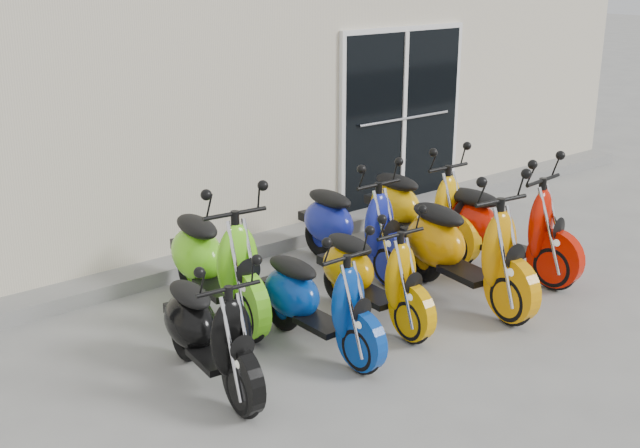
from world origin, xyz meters
The scene contains 12 objects.
ground centered at (0.00, 0.00, 0.00)m, with size 80.00×80.00×0.00m, color gray.
building centered at (0.00, 5.20, 1.60)m, with size 14.00×6.00×3.20m, color beige.
front_step centered at (0.00, 2.02, 0.07)m, with size 14.00×0.40×0.15m, color gray.
door_right centered at (2.60, 2.17, 1.26)m, with size 2.02×0.08×2.22m, color black.
scooter_front_black centered at (-1.67, -0.14, 0.57)m, with size 0.56×1.53×1.13m, color black, non-canonical shape.
scooter_front_blue centered at (-0.67, -0.20, 0.57)m, with size 0.56×1.53×1.13m, color #083595, non-canonical shape.
scooter_front_orange_a centered at (0.04, -0.07, 0.57)m, with size 0.56×1.54×1.14m, color #D79302, non-canonical shape.
scooter_front_orange_b centered at (1.02, -0.28, 0.68)m, with size 0.67×1.83×1.35m, color orange, non-canonical shape.
scooter_front_red centered at (1.84, -0.06, 0.66)m, with size 0.65×1.79×1.32m, color #BF1101, non-canonical shape.
scooter_back_green centered at (-0.95, 0.89, 0.67)m, with size 0.66×1.81×1.34m, color #70E71C, non-canonical shape.
scooter_back_blue centered at (0.71, 0.95, 0.63)m, with size 0.62×1.70×1.26m, color #18229D, non-canonical shape.
scooter_back_yellow centered at (1.68, 0.93, 0.64)m, with size 0.63×1.73×1.28m, color #FFB80B, non-canonical shape.
Camera 1 is at (-4.44, -4.84, 3.08)m, focal length 45.00 mm.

